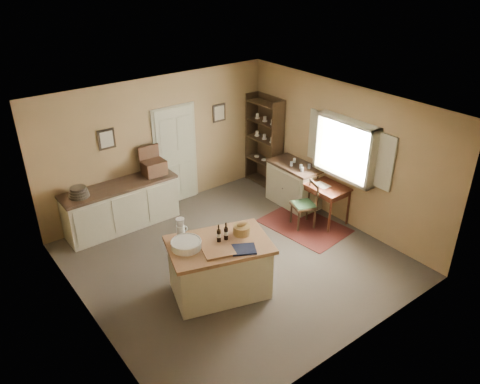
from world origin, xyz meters
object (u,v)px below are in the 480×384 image
Objects in this scene: work_island at (219,266)px; desk_chair at (304,205)px; right_cabinet at (294,184)px; shelving_unit at (266,141)px; sideboard at (122,204)px; writing_desk at (323,189)px.

desk_chair is at bearing 32.04° from work_island.
right_cabinet is 1.26m from shelving_unit.
shelving_unit is (0.62, 1.88, 0.57)m from desk_chair.
work_island reaches higher than desk_chair.
desk_chair is (2.42, 0.64, -0.04)m from work_island.
sideboard is 1.93× the size of right_cabinet.
work_island is 0.86× the size of shelving_unit.
writing_desk is at bearing 28.95° from work_island.
writing_desk is at bearing -94.56° from shelving_unit.
right_cabinet is at bearing 90.01° from writing_desk.
desk_chair reaches higher than writing_desk.
right_cabinet is (-0.00, 0.80, -0.22)m from writing_desk.
sideboard is at bearing 176.62° from shelving_unit.
writing_desk is 0.48× the size of shelving_unit.
desk_chair is at bearing -36.94° from sideboard.
shelving_unit is (3.39, -0.20, 0.53)m from sideboard.
right_cabinet reaches higher than desk_chair.
desk_chair is 2.06m from shelving_unit.
desk_chair is 0.79× the size of right_cabinet.
work_island is 2.50m from desk_chair.
shelving_unit is (3.04, 2.52, 0.53)m from work_island.
sideboard is 2.44× the size of desk_chair.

